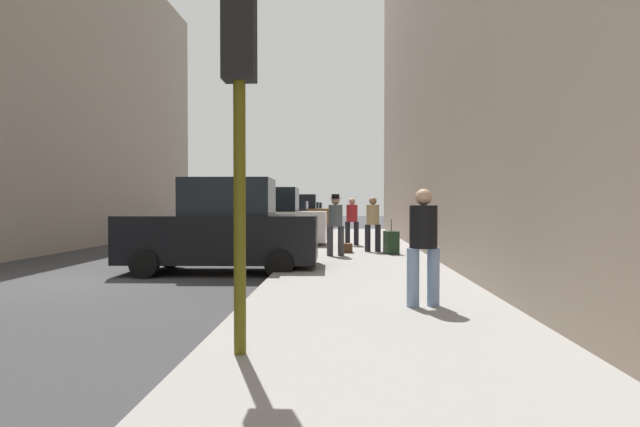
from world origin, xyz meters
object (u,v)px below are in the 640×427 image
pedestrian_in_tan_coat (373,221)px  pedestrian_in_jeans (423,241)px  parked_dark_green_sedan (309,214)px  traffic_light (239,91)px  pedestrian_with_beanie (335,222)px  parked_black_suv (222,230)px  pedestrian_in_red_jacket (352,219)px  parked_bronze_suv (297,214)px  parked_white_van (265,221)px  parked_silver_sedan (304,215)px  duffel_bag (347,248)px  parked_red_hatchback (285,220)px  fire_hydrant (307,242)px  rolling_suitcase (391,242)px

pedestrian_in_tan_coat → pedestrian_in_jeans: (0.23, -8.39, 0.00)m
parked_dark_green_sedan → traffic_light: traffic_light is taller
pedestrian_with_beanie → pedestrian_in_jeans: bearing=-78.9°
parked_black_suv → pedestrian_in_tan_coat: bearing=45.7°
parked_black_suv → pedestrian_in_tan_coat: (3.81, 3.91, 0.07)m
parked_black_suv → pedestrian_in_red_jacket: bearing=63.2°
parked_bronze_suv → parked_dark_green_sedan: size_ratio=1.10×
pedestrian_in_jeans → parked_white_van: bearing=110.1°
parked_silver_sedan → traffic_light: 31.92m
parked_bronze_suv → pedestrian_with_beanie: size_ratio=2.61×
pedestrian_with_beanie → duffel_bag: 1.35m
parked_silver_sedan → parked_dark_green_sedan: 5.57m
duffel_bag → parked_red_hatchback: bearing=107.8°
parked_dark_green_sedan → pedestrian_in_jeans: pedestrian_in_jeans is taller
parked_red_hatchback → pedestrian_in_red_jacket: size_ratio=2.46×
parked_dark_green_sedan → pedestrian_with_beanie: bearing=-84.6°
parked_white_van → pedestrian_with_beanie: 4.78m
parked_white_van → traffic_light: 13.67m
parked_bronze_suv → duffel_bag: size_ratio=10.55×
pedestrian_in_tan_coat → pedestrian_with_beanie: (-1.15, -1.32, 0.03)m
parked_bronze_suv → pedestrian_in_red_jacket: (3.20, -12.98, 0.07)m
pedestrian_in_tan_coat → parked_red_hatchback: bearing=112.9°
parked_dark_green_sedan → pedestrian_in_jeans: size_ratio=2.47×
parked_black_suv → parked_bronze_suv: size_ratio=1.00×
traffic_light → duffel_bag: bearing=83.7°
pedestrian_in_jeans → parked_red_hatchback: bearing=103.1°
parked_bronze_suv → pedestrian_in_jeans: parked_bronze_suv is taller
pedestrian_in_red_jacket → traffic_light: bearing=-95.8°
pedestrian_in_red_jacket → pedestrian_in_jeans: bearing=-85.6°
traffic_light → fire_hydrant: bearing=90.3°
parked_dark_green_sedan → rolling_suitcase: size_ratio=4.06×
parked_white_van → pedestrian_in_tan_coat: bearing=-34.8°
parked_black_suv → parked_red_hatchback: bearing=90.0°
parked_bronze_suv → duffel_bag: (3.01, -15.73, -0.74)m
pedestrian_in_jeans → duffel_bag: (-1.04, 8.06, -0.81)m
pedestrian_in_red_jacket → duffel_bag: bearing=-94.1°
parked_black_suv → rolling_suitcase: parked_black_suv is taller
parked_white_van → pedestrian_in_tan_coat: parked_white_van is taller
pedestrian_in_jeans → duffel_bag: bearing=97.3°
parked_black_suv → parked_bronze_suv: same height
parked_white_van → parked_red_hatchback: size_ratio=1.09×
pedestrian_in_red_jacket → pedestrian_with_beanie: (-0.54, -3.74, 0.03)m
parked_bronze_suv → duffel_bag: 16.04m
fire_hydrant → traffic_light: (0.05, -9.89, 2.26)m
rolling_suitcase → duffel_bag: (-1.32, 0.34, -0.20)m
pedestrian_in_tan_coat → parked_silver_sedan: bearing=100.3°
parked_white_van → duffel_bag: 4.30m
rolling_suitcase → parked_red_hatchback: bearing=114.0°
pedestrian_in_red_jacket → pedestrian_with_beanie: pedestrian_with_beanie is taller
parked_silver_sedan → fire_hydrant: size_ratio=6.01×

